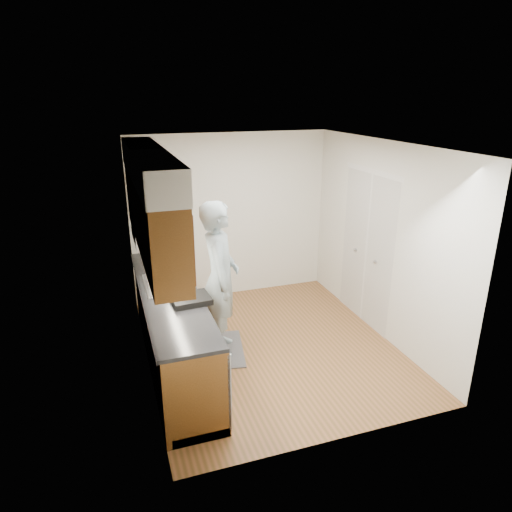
{
  "coord_description": "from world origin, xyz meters",
  "views": [
    {
      "loc": [
        -1.78,
        -4.73,
        3.03
      ],
      "look_at": [
        -0.1,
        0.25,
        1.14
      ],
      "focal_mm": 32.0,
      "sensor_mm": 36.0,
      "label": 1
    }
  ],
  "objects_px": {
    "soap_bottle_b": "(162,257)",
    "soap_bottle_c": "(159,258)",
    "dish_rack": "(191,299)",
    "soap_bottle_a": "(154,261)",
    "soda_can": "(175,264)",
    "person": "(220,269)"
  },
  "relations": [
    {
      "from": "soap_bottle_b",
      "to": "soap_bottle_c",
      "type": "distance_m",
      "value": 0.05
    },
    {
      "from": "soap_bottle_c",
      "to": "soap_bottle_b",
      "type": "bearing_deg",
      "value": 30.49
    },
    {
      "from": "soap_bottle_b",
      "to": "soap_bottle_c",
      "type": "height_order",
      "value": "soap_bottle_b"
    },
    {
      "from": "soap_bottle_c",
      "to": "soda_can",
      "type": "relative_size",
      "value": 1.32
    },
    {
      "from": "soap_bottle_b",
      "to": "dish_rack",
      "type": "height_order",
      "value": "soap_bottle_b"
    },
    {
      "from": "soda_can",
      "to": "dish_rack",
      "type": "height_order",
      "value": "soda_can"
    },
    {
      "from": "person",
      "to": "soap_bottle_c",
      "type": "distance_m",
      "value": 0.97
    },
    {
      "from": "soap_bottle_a",
      "to": "soda_can",
      "type": "distance_m",
      "value": 0.26
    },
    {
      "from": "person",
      "to": "soap_bottle_a",
      "type": "xyz_separation_m",
      "value": [
        -0.69,
        0.59,
        -0.02
      ]
    },
    {
      "from": "soap_bottle_a",
      "to": "soda_can",
      "type": "xyz_separation_m",
      "value": [
        0.26,
        -0.03,
        -0.05
      ]
    },
    {
      "from": "soap_bottle_c",
      "to": "dish_rack",
      "type": "bearing_deg",
      "value": -82.23
    },
    {
      "from": "person",
      "to": "soap_bottle_b",
      "type": "bearing_deg",
      "value": 49.08
    },
    {
      "from": "soda_can",
      "to": "soap_bottle_c",
      "type": "bearing_deg",
      "value": 130.02
    },
    {
      "from": "soap_bottle_c",
      "to": "dish_rack",
      "type": "height_order",
      "value": "soap_bottle_c"
    },
    {
      "from": "soap_bottle_a",
      "to": "dish_rack",
      "type": "xyz_separation_m",
      "value": [
        0.26,
        -1.06,
        -0.09
      ]
    },
    {
      "from": "person",
      "to": "soap_bottle_c",
      "type": "xyz_separation_m",
      "value": [
        -0.61,
        0.76,
        -0.06
      ]
    },
    {
      "from": "soap_bottle_c",
      "to": "person",
      "type": "bearing_deg",
      "value": -51.35
    },
    {
      "from": "soap_bottle_a",
      "to": "soap_bottle_b",
      "type": "distance_m",
      "value": 0.23
    },
    {
      "from": "person",
      "to": "soda_can",
      "type": "xyz_separation_m",
      "value": [
        -0.44,
        0.56,
        -0.08
      ]
    },
    {
      "from": "soap_bottle_c",
      "to": "soda_can",
      "type": "distance_m",
      "value": 0.26
    },
    {
      "from": "soap_bottle_a",
      "to": "dish_rack",
      "type": "distance_m",
      "value": 1.09
    },
    {
      "from": "person",
      "to": "soap_bottle_c",
      "type": "height_order",
      "value": "person"
    }
  ]
}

